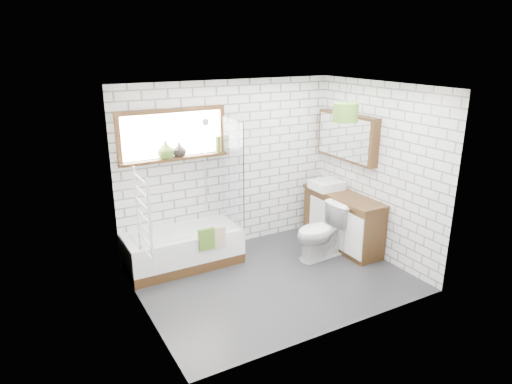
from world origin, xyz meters
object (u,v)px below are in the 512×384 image
vanity (342,220)px  basin (327,185)px  bathtub (183,249)px  toilet (322,232)px  pendant (346,112)px

vanity → basin: bearing=99.9°
bathtub → vanity: size_ratio=1.09×
toilet → bathtub: bearing=-114.6°
bathtub → vanity: bearing=-12.9°
vanity → basin: size_ratio=3.21×
vanity → basin: basin is taller
toilet → vanity: bearing=106.5°
basin → toilet: size_ratio=0.56×
basin → pendant: 1.35m
bathtub → toilet: (1.83, -0.73, 0.15)m
basin → toilet: basin is taller
pendant → toilet: bearing=170.9°
bathtub → pendant: (2.10, -0.77, 1.84)m
vanity → pendant: bearing=-138.7°
bathtub → pendant: bearing=-20.2°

